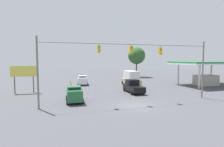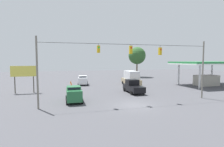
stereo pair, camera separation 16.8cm
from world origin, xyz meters
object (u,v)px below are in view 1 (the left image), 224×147
Objects in this scene: sedan_white_withflow_far at (83,80)px; tree_horizon_left at (137,56)px; sedan_green_parked_shoulder at (74,94)px; roadside_billboard at (24,73)px; traffic_cone_farthest at (70,82)px; overhead_signal_span at (131,64)px; box_truck_tan_oncoming_far at (131,78)px; traffic_cone_nearest at (76,97)px; traffic_cone_third at (73,89)px; traffic_cone_second at (73,93)px; traffic_cone_fourth at (72,86)px; pickup_truck_black_crossing_near at (133,87)px; traffic_cone_fifth at (71,84)px; gas_station at (206,68)px.

sedan_white_withflow_far is 23.68m from tree_horizon_left.
roadside_billboard is (7.47, -8.25, 2.18)m from sedan_green_parked_shoulder.
tree_horizon_left reaches higher than sedan_green_parked_shoulder.
overhead_signal_span is at bearing 107.97° from traffic_cone_farthest.
traffic_cone_nearest is at bearing 41.71° from box_truck_tan_oncoming_far.
box_truck_tan_oncoming_far is at bearing 153.52° from traffic_cone_farthest.
traffic_cone_second is at bearing 88.84° from traffic_cone_third.
traffic_cone_fourth is (12.25, 0.80, -1.17)m from box_truck_tan_oncoming_far.
pickup_truck_black_crossing_near is at bearing 71.00° from box_truck_tan_oncoming_far.
tree_horizon_left is (-20.88, -14.39, 6.45)m from traffic_cone_fifth.
traffic_cone_third is 1.00× the size of traffic_cone_fifth.
box_truck_tan_oncoming_far is at bearing -109.00° from pickup_truck_black_crossing_near.
traffic_cone_fourth is (6.56, -13.73, -4.59)m from overhead_signal_span.
pickup_truck_black_crossing_near is at bearing 157.59° from traffic_cone_third.
box_truck_tan_oncoming_far reaches higher than traffic_cone_third.
traffic_cone_fourth is at bearing -7.87° from gas_station.
tree_horizon_left is at bearing -114.28° from overhead_signal_span.
pickup_truck_black_crossing_near is 28.08m from tree_horizon_left.
traffic_cone_farthest is (2.50, -2.98, -0.71)m from sedan_white_withflow_far.
roadside_billboard reaches higher than traffic_cone_fifth.
pickup_truck_black_crossing_near reaches higher than traffic_cone_second.
sedan_white_withflow_far is 0.60× the size of box_truck_tan_oncoming_far.
traffic_cone_fourth is at bearing 92.14° from traffic_cone_fifth.
box_truck_tan_oncoming_far is 10.32× the size of traffic_cone_nearest.
overhead_signal_span is 33.60× the size of traffic_cone_nearest.
gas_station is at bearing -154.35° from overhead_signal_span.
traffic_cone_farthest is (-0.11, -18.33, -0.73)m from sedan_green_parked_shoulder.
traffic_cone_second is at bearing 31.69° from box_truck_tan_oncoming_far.
sedan_white_withflow_far is at bearing -57.84° from pickup_truck_black_crossing_near.
traffic_cone_fourth is 27.76m from gas_station.
sedan_green_parked_shoulder is 0.31× the size of gas_station.
gas_station is (-24.96, 7.77, 2.65)m from sedan_white_withflow_far.
traffic_cone_second is (2.50, 10.85, -0.71)m from sedan_white_withflow_far.
traffic_cone_third is at bearing 71.80° from sedan_white_withflow_far.
traffic_cone_nearest is (9.47, 2.82, -0.65)m from pickup_truck_black_crossing_near.
roadside_billboard is (7.58, 10.08, 2.91)m from traffic_cone_farthest.
traffic_cone_fifth is at bearing -139.73° from roadside_billboard.
gas_station is at bearing 162.70° from sedan_white_withflow_far.
roadside_billboard reaches higher than sedan_green_parked_shoulder.
roadside_billboard is (10.08, 7.10, 2.20)m from sedan_white_withflow_far.
sedan_white_withflow_far is 10.42m from box_truck_tan_oncoming_far.
traffic_cone_nearest and traffic_cone_second have the same top height.
box_truck_tan_oncoming_far is at bearing -148.31° from traffic_cone_second.
sedan_green_parked_shoulder is at bearing 44.15° from box_truck_tan_oncoming_far.
box_truck_tan_oncoming_far reaches higher than pickup_truck_black_crossing_near.
gas_station reaches higher than traffic_cone_fourth.
overhead_signal_span reaches higher than traffic_cone_second.
traffic_cone_second is 0.07× the size of tree_horizon_left.
overhead_signal_span is 3.26× the size of box_truck_tan_oncoming_far.
traffic_cone_farthest is 29.68m from gas_station.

